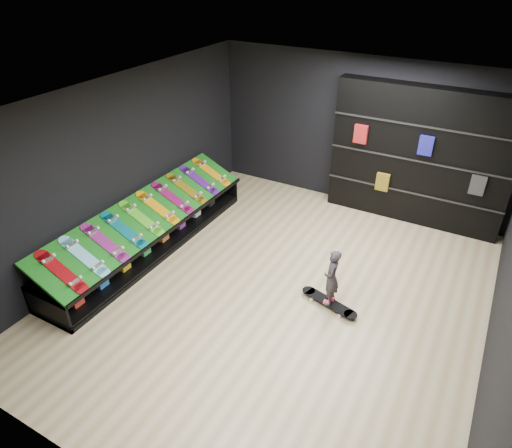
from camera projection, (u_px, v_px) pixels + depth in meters
The scene contains 20 objects.
floor at pixel (277, 292), 7.22m from camera, with size 6.00×7.00×0.01m, color tan.
ceiling at pixel (283, 104), 5.66m from camera, with size 6.00×7.00×0.01m, color white.
wall_back at pixel (359, 133), 9.05m from camera, with size 6.00×0.02×3.00m, color black.
wall_front at pixel (94, 389), 3.83m from camera, with size 6.00×0.02×3.00m, color black.
wall_left at pixel (121, 167), 7.68m from camera, with size 0.02×7.00×3.00m, color black.
display_rack at pixel (151, 236), 8.15m from camera, with size 0.90×4.50×0.50m, color black, non-canonical shape.
turf_ramp at pixel (150, 214), 7.89m from camera, with size 1.00×4.50×0.04m, color #0D550E.
back_shelving at pixel (419, 157), 8.49m from camera, with size 3.28×0.38×2.62m, color black.
floor_skateboard at pixel (329, 304), 6.90m from camera, with size 0.98×0.22×0.09m, color black, non-canonical shape.
child at pixel (331, 287), 6.74m from camera, with size 0.21×0.15×0.55m, color black.
display_board_0 at pixel (61, 272), 6.45m from camera, with size 0.98×0.22×0.09m, color red, non-canonical shape.
display_board_1 at pixel (84, 256), 6.77m from camera, with size 0.98×0.22×0.09m, color #0CB2E5, non-canonical shape.
display_board_2 at pixel (105, 243), 7.08m from camera, with size 0.98×0.22×0.09m, color #2626BF, non-canonical shape.
display_board_3 at pixel (124, 230), 7.40m from camera, with size 0.98×0.22×0.09m, color #0C8C99, non-canonical shape.
display_board_4 at pixel (142, 218), 7.71m from camera, with size 0.98×0.22×0.09m, color green, non-canonical shape.
display_board_5 at pixel (158, 208), 8.02m from camera, with size 0.98×0.22×0.09m, color yellow, non-canonical shape.
display_board_6 at pixel (173, 198), 8.34m from camera, with size 0.98×0.22×0.09m, color #E5198C, non-canonical shape.
display_board_7 at pixel (187, 189), 8.65m from camera, with size 0.98×0.22×0.09m, color yellow, non-canonical shape.
display_board_8 at pixel (199, 180), 8.97m from camera, with size 0.98×0.22×0.09m, color purple, non-canonical shape.
display_board_9 at pixel (211, 172), 9.28m from camera, with size 0.98×0.22×0.09m, color orange, non-canonical shape.
Camera 1 is at (2.43, -5.06, 4.68)m, focal length 32.00 mm.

